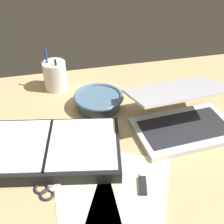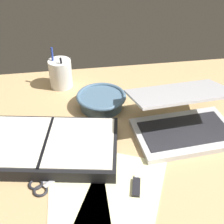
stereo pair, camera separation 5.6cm
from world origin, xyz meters
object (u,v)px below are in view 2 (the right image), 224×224
laptop (183,119)px  bowl (101,100)px  planner (47,146)px  scissors (44,184)px  pen_cup (61,73)px

laptop → bowl: laptop is taller
planner → scissors: size_ratio=3.32×
bowl → pen_cup: bearing=129.5°
laptop → bowl: bearing=139.7°
bowl → planner: bearing=-132.7°
bowl → pen_cup: 21.70cm
scissors → pen_cup: bearing=54.9°
laptop → planner: size_ratio=0.74×
planner → pen_cup: bearing=92.7°
laptop → bowl: size_ratio=1.89×
pen_cup → planner: 37.39cm
pen_cup → bowl: bearing=-50.5°
laptop → scissors: laptop is taller
planner → scissors: planner is taller
laptop → planner: laptop is taller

